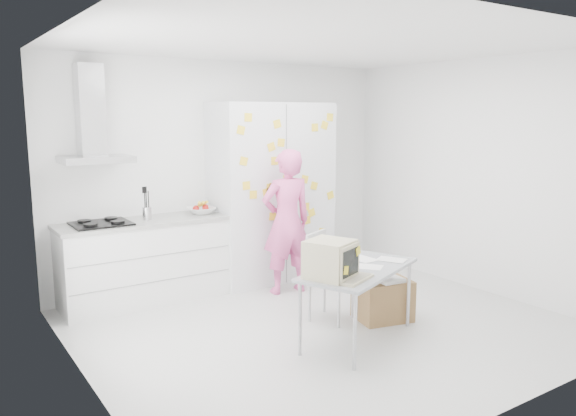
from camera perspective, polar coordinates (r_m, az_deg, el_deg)
floor at (r=5.67m, az=3.69°, el=-11.92°), size 4.50×4.00×0.02m
walls at (r=5.91m, az=-0.42°, el=2.60°), size 4.52×4.01×2.70m
ceiling at (r=5.32m, az=4.02°, el=16.38°), size 4.50×4.00×0.02m
counter_run at (r=6.42m, az=-14.35°, el=-5.14°), size 1.84×0.63×1.28m
range_hood at (r=6.22m, az=-19.30°, el=8.03°), size 0.70×0.48×1.01m
tall_cabinet at (r=6.98m, az=-1.65°, el=1.58°), size 1.50×0.68×2.20m
person at (r=6.46m, az=-0.13°, el=-1.41°), size 0.66×0.48×1.68m
desk at (r=4.92m, az=5.48°, el=-5.79°), size 1.41×1.07×1.01m
chair at (r=5.71m, az=3.81°, el=-6.36°), size 0.53×0.53×0.89m
cardboard_box at (r=5.84m, az=9.61°, el=-9.06°), size 0.60×0.53×0.46m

